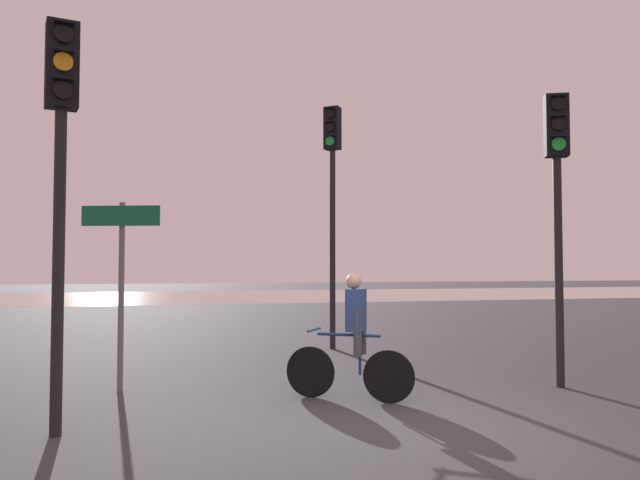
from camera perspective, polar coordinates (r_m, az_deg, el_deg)
The scene contains 7 objects.
ground_plane at distance 6.80m, azimuth 7.26°, elevation -16.96°, with size 120.00×120.00×0.00m, color #333338.
water_strip at distance 36.74m, azimuth -11.25°, elevation -5.08°, with size 80.00×16.00×0.01m, color #9E937F.
traffic_light_center at distance 13.14m, azimuth 1.14°, elevation 5.33°, with size 0.41×0.42×5.07m.
traffic_light_near_left at distance 7.00m, azimuth -22.63°, elevation 8.01°, with size 0.36×0.38×4.24m.
traffic_light_near_right at distance 9.61m, azimuth 20.87°, elevation 4.98°, with size 0.39×0.41×4.19m.
direction_sign_post at distance 9.05m, azimuth -17.74°, elevation -2.40°, with size 1.05×0.37×2.60m.
cyclist at distance 8.08m, azimuth 3.07°, elevation -8.75°, with size 1.42×1.02×1.62m.
Camera 1 is at (-2.50, -6.09, 1.70)m, focal length 35.00 mm.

